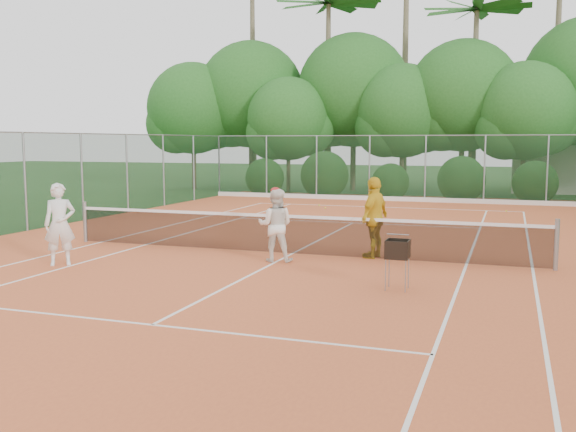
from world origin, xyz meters
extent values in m
plane|color=#1D4318|center=(0.00, 0.00, 0.00)|extent=(120.00, 120.00, 0.00)
cube|color=#D05F30|center=(0.00, 0.00, 0.01)|extent=(18.00, 36.00, 0.02)
cylinder|color=gray|center=(-5.94, 0.00, 0.57)|extent=(0.10, 0.10, 1.10)
cylinder|color=gray|center=(5.94, 0.00, 0.57)|extent=(0.10, 0.10, 1.10)
cube|color=black|center=(0.00, 0.00, 0.48)|extent=(11.87, 0.03, 0.86)
cube|color=white|center=(0.00, 0.00, 0.95)|extent=(11.87, 0.04, 0.07)
imported|color=silver|center=(-4.38, -2.96, 0.93)|extent=(0.79, 0.74, 1.82)
imported|color=white|center=(-0.04, -0.99, 0.85)|extent=(0.91, 0.77, 1.66)
ellipsoid|color=#AD1817|center=(-0.04, -0.99, 1.64)|extent=(0.22, 0.22, 0.14)
imported|color=gold|center=(1.99, 0.22, 0.97)|extent=(0.75, 1.20, 1.91)
cylinder|color=gray|center=(2.87, -3.08, 0.31)|extent=(0.02, 0.02, 0.59)
cylinder|color=gray|center=(3.24, -2.71, 0.31)|extent=(0.02, 0.02, 0.59)
cube|color=black|center=(3.05, -2.90, 0.78)|extent=(0.41, 0.41, 0.34)
sphere|color=#C9ED37|center=(-2.70, 11.54, 0.05)|extent=(0.07, 0.07, 0.07)
sphere|color=yellow|center=(-2.14, 10.54, 0.05)|extent=(0.07, 0.07, 0.07)
sphere|color=yellow|center=(4.85, 11.74, 0.05)|extent=(0.07, 0.07, 0.07)
cube|color=white|center=(0.00, 11.88, 0.02)|extent=(11.03, 0.06, 0.01)
cube|color=white|center=(-5.49, 0.00, 0.02)|extent=(0.06, 23.77, 0.01)
cube|color=white|center=(5.49, 0.00, 0.02)|extent=(0.06, 23.77, 0.01)
cube|color=white|center=(-4.11, 0.00, 0.02)|extent=(0.06, 23.77, 0.01)
cube|color=white|center=(4.11, 0.00, 0.02)|extent=(0.06, 23.77, 0.01)
cube|color=white|center=(0.00, 6.40, 0.02)|extent=(8.23, 0.06, 0.01)
cube|color=white|center=(0.00, -6.40, 0.02)|extent=(8.23, 0.06, 0.01)
cube|color=white|center=(0.00, 0.00, 0.02)|extent=(0.06, 12.80, 0.01)
cube|color=#19381E|center=(0.00, 15.00, 1.52)|extent=(18.00, 0.02, 3.00)
cylinder|color=gray|center=(-9.00, 15.00, 1.52)|extent=(0.07, 0.07, 3.00)
cylinder|color=gray|center=(-9.00, 15.00, 1.52)|extent=(0.07, 0.07, 3.00)
cylinder|color=brown|center=(-12.50, 19.00, 1.88)|extent=(0.26, 0.26, 3.75)
sphere|color=#21531B|center=(-12.50, 19.00, 4.65)|extent=(5.25, 5.25, 5.25)
cylinder|color=brown|center=(-9.50, 20.50, 2.20)|extent=(0.30, 0.30, 4.40)
sphere|color=#21531B|center=(-9.50, 20.50, 5.46)|extent=(6.16, 6.16, 6.16)
cylinder|color=brown|center=(-6.50, 18.50, 1.60)|extent=(0.22, 0.22, 3.20)
sphere|color=#21531B|center=(-6.50, 18.50, 3.97)|extent=(4.48, 4.48, 4.48)
cylinder|color=brown|center=(-3.50, 21.00, 2.25)|extent=(0.31, 0.31, 4.50)
sphere|color=#21531B|center=(-3.50, 21.00, 5.58)|extent=(6.30, 6.30, 6.30)
cylinder|color=brown|center=(-0.50, 19.50, 1.75)|extent=(0.24, 0.24, 3.50)
sphere|color=#21531B|center=(-0.50, 19.50, 4.34)|extent=(4.90, 4.90, 4.90)
cylinder|color=brown|center=(2.50, 20.00, 2.05)|extent=(0.28, 0.28, 4.10)
sphere|color=#21531B|center=(2.50, 20.00, 5.08)|extent=(5.74, 5.74, 5.74)
cylinder|color=brown|center=(5.50, 18.80, 1.70)|extent=(0.23, 0.23, 3.40)
sphere|color=#21531B|center=(5.50, 18.80, 4.22)|extent=(4.76, 4.76, 4.76)
cone|color=brown|center=(-10.00, 22.00, 6.50)|extent=(0.44, 0.44, 13.00)
cone|color=brown|center=(-5.00, 21.00, 5.50)|extent=(0.44, 0.44, 11.00)
cone|color=brown|center=(-1.00, 23.00, 7.50)|extent=(0.44, 0.44, 15.00)
cone|color=brown|center=(3.00, 20.50, 5.00)|extent=(0.44, 0.44, 10.00)
sphere|color=#21531B|center=(3.00, 20.50, 9.85)|extent=(0.50, 0.50, 0.50)
cone|color=brown|center=(7.00, 22.50, 6.00)|extent=(0.44, 0.44, 12.00)
camera|label=1|loc=(4.97, -14.52, 2.74)|focal=40.00mm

